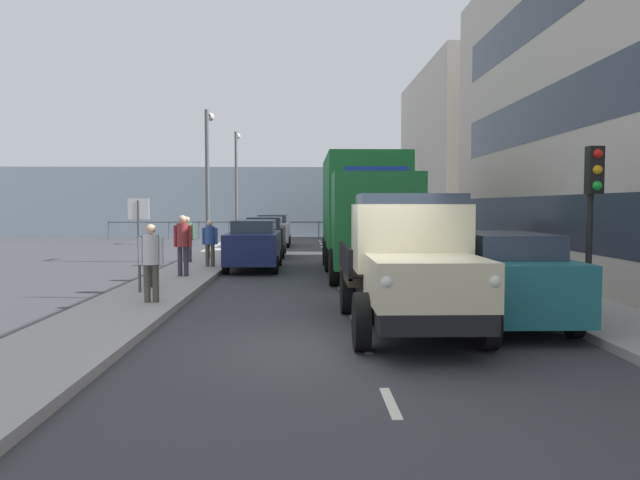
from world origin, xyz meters
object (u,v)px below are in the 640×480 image
(pedestrian_by_lamp, at_px, (150,251))
(pedestrian_couple_b, at_px, (210,240))
(truck_vintage_cream, at_px, (410,266))
(traffic_light_near, at_px, (593,193))
(lamp_post_promenade, at_px, (208,169))
(car_navy_oppositeside_0, at_px, (254,244))
(car_maroon_kerbside_1, at_px, (433,252))
(car_teal_kerbside_near, at_px, (499,276))
(car_silver_oppositeside_2, at_px, (273,230))
(pedestrian_in_dark_coat, at_px, (183,240))
(lamp_post_far, at_px, (237,176))
(pedestrian_strolling, at_px, (187,235))
(car_red_kerbside_2, at_px, (403,241))
(pedestrian_near_railing, at_px, (151,256))
(lorry_cargo_green, at_px, (365,210))
(car_black_oppositeside_1, at_px, (265,236))
(street_sign, at_px, (139,228))

(pedestrian_by_lamp, relative_size, pedestrian_couple_b, 0.99)
(truck_vintage_cream, xyz_separation_m, traffic_light_near, (-3.67, -0.97, 1.29))
(lamp_post_promenade, bearing_deg, car_navy_oppositeside_0, 124.98)
(car_navy_oppositeside_0, bearing_deg, car_maroon_kerbside_1, 144.87)
(car_navy_oppositeside_0, bearing_deg, car_teal_kerbside_near, 119.19)
(truck_vintage_cream, relative_size, car_silver_oppositeside_2, 1.43)
(traffic_light_near, xyz_separation_m, lamp_post_promenade, (9.29, -12.49, 1.18))
(pedestrian_in_dark_coat, height_order, lamp_post_far, lamp_post_far)
(pedestrian_by_lamp, bearing_deg, traffic_light_near, 157.21)
(pedestrian_by_lamp, distance_m, pedestrian_strolling, 6.93)
(car_maroon_kerbside_1, bearing_deg, car_red_kerbside_2, -90.00)
(pedestrian_near_railing, bearing_deg, traffic_light_near, 169.83)
(car_red_kerbside_2, bearing_deg, truck_vintage_cream, 81.25)
(car_red_kerbside_2, xyz_separation_m, car_silver_oppositeside_2, (5.43, -10.70, 0.00))
(car_silver_oppositeside_2, bearing_deg, car_teal_kerbside_near, 103.94)
(pedestrian_by_lamp, height_order, pedestrian_strolling, pedestrian_strolling)
(car_navy_oppositeside_0, relative_size, car_silver_oppositeside_2, 1.09)
(car_navy_oppositeside_0, xyz_separation_m, lamp_post_far, (2.08, -13.39, 2.98))
(car_maroon_kerbside_1, distance_m, pedestrian_near_railing, 8.14)
(car_red_kerbside_2, relative_size, pedestrian_near_railing, 2.39)
(lorry_cargo_green, height_order, car_navy_oppositeside_0, lorry_cargo_green)
(pedestrian_couple_b, bearing_deg, truck_vintage_cream, 116.47)
(truck_vintage_cream, distance_m, lamp_post_far, 24.76)
(car_navy_oppositeside_0, relative_size, traffic_light_near, 1.34)
(car_navy_oppositeside_0, bearing_deg, car_red_kerbside_2, -165.03)
(car_teal_kerbside_near, distance_m, pedestrian_strolling, 13.62)
(truck_vintage_cream, height_order, pedestrian_near_railing, truck_vintage_cream)
(car_black_oppositeside_1, relative_size, lamp_post_promenade, 0.75)
(lorry_cargo_green, bearing_deg, car_silver_oppositeside_2, -74.73)
(lamp_post_far, bearing_deg, street_sign, 89.66)
(lamp_post_promenade, bearing_deg, traffic_light_near, 126.63)
(pedestrian_by_lamp, height_order, pedestrian_in_dark_coat, pedestrian_in_dark_coat)
(car_silver_oppositeside_2, relative_size, pedestrian_near_railing, 2.34)
(car_navy_oppositeside_0, distance_m, pedestrian_strolling, 2.89)
(pedestrian_in_dark_coat, xyz_separation_m, pedestrian_strolling, (0.74, -4.48, -0.08))
(car_teal_kerbside_near, xyz_separation_m, traffic_light_near, (-1.82, -0.14, 1.58))
(car_teal_kerbside_near, relative_size, pedestrian_in_dark_coat, 2.46)
(truck_vintage_cream, xyz_separation_m, pedestrian_by_lamp, (5.77, -4.94, -0.11))
(car_silver_oppositeside_2, relative_size, lamp_post_far, 0.63)
(pedestrian_in_dark_coat, xyz_separation_m, lamp_post_promenade, (0.21, -6.09, 2.44))
(pedestrian_in_dark_coat, bearing_deg, traffic_light_near, 144.83)
(car_teal_kerbside_near, height_order, pedestrian_couple_b, pedestrian_couple_b)
(truck_vintage_cream, relative_size, pedestrian_couple_b, 3.58)
(car_red_kerbside_2, xyz_separation_m, lamp_post_far, (7.51, -11.94, 2.98))
(lorry_cargo_green, relative_size, pedestrian_strolling, 4.90)
(traffic_light_near, bearing_deg, pedestrian_strolling, -47.93)
(car_navy_oppositeside_0, xyz_separation_m, pedestrian_by_lamp, (2.18, 5.62, 0.17))
(car_silver_oppositeside_2, distance_m, street_sign, 18.81)
(truck_vintage_cream, bearing_deg, pedestrian_near_railing, -26.45)
(pedestrian_near_railing, bearing_deg, lorry_cargo_green, -128.94)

